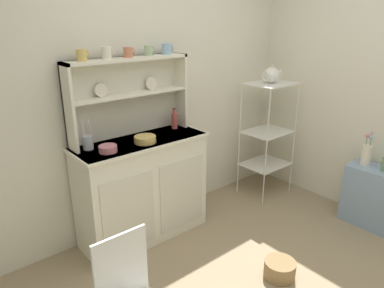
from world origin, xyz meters
name	(u,v)px	position (x,y,z in m)	size (l,w,h in m)	color
wall_back	(151,90)	(0.00, 1.62, 1.25)	(3.84, 0.05, 2.50)	silver
hutch_cabinet	(143,188)	(-0.30, 1.37, 0.46)	(1.14, 0.45, 0.91)	silver
hutch_shelf_unit	(127,91)	(-0.30, 1.53, 1.29)	(1.06, 0.18, 0.66)	silver
bakers_rack	(268,126)	(1.20, 1.23, 0.77)	(0.49, 0.39, 1.23)	silver
side_shelf_blue	(372,197)	(1.44, 0.15, 0.28)	(0.28, 0.48, 0.57)	#849EBC
floor_basket	(280,269)	(0.18, 0.23, 0.07)	(0.24, 0.24, 0.13)	#93754C
cup_gold_0	(82,55)	(-0.68, 1.49, 1.61)	(0.09, 0.08, 0.08)	#DBB760
cup_cream_1	(107,53)	(-0.48, 1.49, 1.61)	(0.09, 0.07, 0.09)	silver
cup_terracotta_2	(128,52)	(-0.29, 1.49, 1.61)	(0.09, 0.07, 0.08)	#C67556
cup_sage_3	(149,51)	(-0.10, 1.49, 1.61)	(0.08, 0.07, 0.08)	#9EB78E
cup_sky_4	(167,49)	(0.08, 1.49, 1.61)	(0.10, 0.08, 0.09)	#8EB2D1
bowl_mixing_large	(108,149)	(-0.63, 1.29, 0.93)	(0.14, 0.14, 0.05)	#D17A84
bowl_floral_medium	(145,139)	(-0.30, 1.29, 0.93)	(0.18, 0.18, 0.06)	#DBB760
jam_bottle	(174,120)	(0.12, 1.45, 0.98)	(0.06, 0.06, 0.19)	#B74C47
utensil_jar	(88,142)	(-0.72, 1.45, 0.96)	(0.08, 0.08, 0.24)	#B2B7C6
porcelain_teapot	(272,75)	(1.20, 1.23, 1.31)	(0.25, 0.16, 0.18)	white
flower_vase	(367,154)	(1.44, 0.27, 0.68)	(0.09, 0.09, 0.33)	silver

